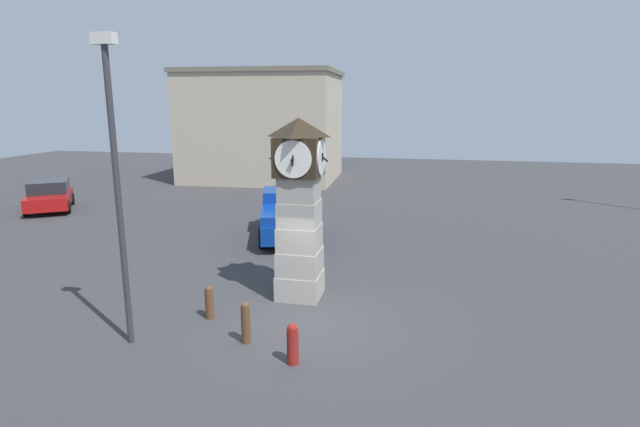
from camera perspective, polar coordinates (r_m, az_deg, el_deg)
The scene contains 9 objects.
ground_plane at distance 12.90m, azimuth -1.35°, elevation -12.73°, with size 76.57×76.57×0.00m, color #38383A.
clock_tower at distance 13.96m, azimuth -2.37°, elevation 0.63°, with size 1.66×1.58×5.11m.
bollard_near_tower at distance 13.47m, azimuth -12.54°, elevation -9.82°, with size 0.22×0.22×0.89m.
bollard_mid_row at distance 12.02m, azimuth -8.49°, elevation -12.19°, with size 0.22×0.22×1.01m.
bollard_far_row at distance 11.07m, azimuth -3.15°, elevation -14.60°, with size 0.26×0.26×0.93m.
car_far_lot at distance 29.44m, azimuth -28.54°, elevation 1.85°, with size 3.82×4.36×1.52m.
pickup_truck at distance 20.74m, azimuth -3.81°, elevation -0.14°, with size 3.49×5.67×1.85m.
street_lamp_near_road at distance 11.79m, azimuth -22.26°, elevation 4.08°, with size 0.50×0.24×6.93m.
warehouse_blue_far at distance 36.35m, azimuth -6.47°, elevation 9.96°, with size 10.87×8.60×7.64m.
Camera 1 is at (2.68, -11.34, 5.55)m, focal length 28.00 mm.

